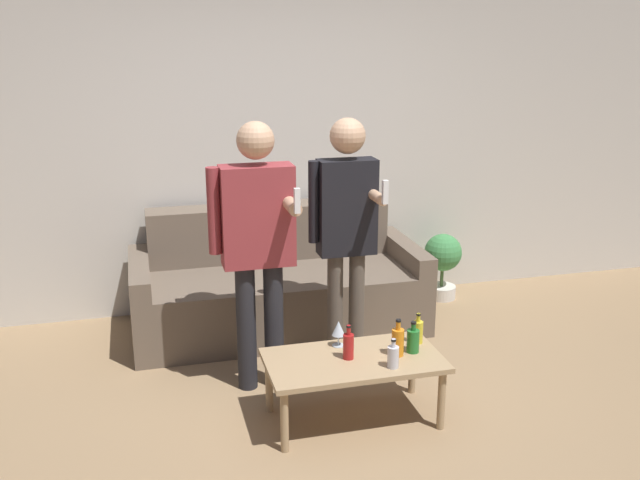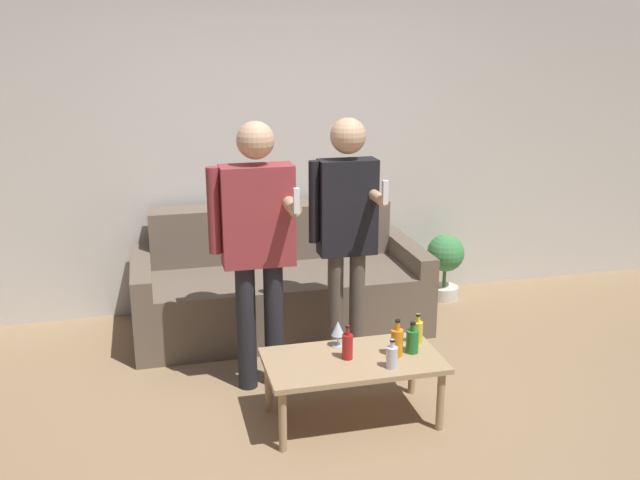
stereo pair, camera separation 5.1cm
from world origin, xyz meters
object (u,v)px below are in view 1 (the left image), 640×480
bottle_orange (398,341)px  couch (277,286)px  coffee_table (354,365)px  person_standing_left (257,237)px  person_standing_right (346,223)px

bottle_orange → couch: bearing=104.9°
coffee_table → person_standing_left: 0.94m
person_standing_right → person_standing_left: bearing=-171.0°
person_standing_left → person_standing_right: 0.59m
coffee_table → person_standing_left: size_ratio=0.60×
person_standing_left → person_standing_right: (0.58, 0.09, 0.02)m
couch → person_standing_right: bearing=-71.1°
couch → person_standing_left: 1.18m
coffee_table → bottle_orange: size_ratio=4.57×
couch → person_standing_right: 1.12m
couch → coffee_table: couch is taller
bottle_orange → person_standing_left: 1.03m
coffee_table → person_standing_left: bearing=129.3°
person_standing_right → bottle_orange: bearing=-80.3°
person_standing_left → person_standing_right: person_standing_left is taller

